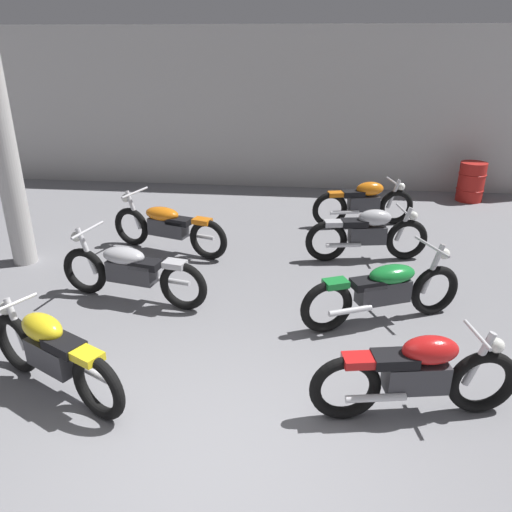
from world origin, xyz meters
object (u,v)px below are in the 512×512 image
object	(u,v)px
motorcycle_right_row_0	(417,374)
oil_drum	(471,182)
motorcycle_right_row_1	(384,290)
motorcycle_right_row_2	(368,233)
motorcycle_left_row_1	(131,270)
motorcycle_left_row_0	(52,353)
motorcycle_right_row_3	(364,202)
motorcycle_left_row_2	(167,226)
support_pillar	(7,163)

from	to	relation	value
motorcycle_right_row_0	oil_drum	bearing A→B (deg)	71.58
motorcycle_right_row_1	motorcycle_right_row_2	world-z (taller)	motorcycle_right_row_1
motorcycle_left_row_1	oil_drum	xyz separation A→B (m)	(5.81, 5.37, -0.03)
motorcycle_right_row_0	motorcycle_right_row_1	size ratio (longest dim) A/B	0.96
motorcycle_left_row_0	motorcycle_right_row_3	xyz separation A→B (m)	(3.45, 5.42, 0.00)
oil_drum	motorcycle_right_row_3	bearing A→B (deg)	-142.17
motorcycle_left_row_0	motorcycle_right_row_0	bearing A→B (deg)	0.79
motorcycle_right_row_0	motorcycle_right_row_2	distance (m)	3.69
motorcycle_right_row_2	motorcycle_right_row_3	distance (m)	1.69
motorcycle_left_row_0	motorcycle_left_row_2	bearing A→B (deg)	88.17
oil_drum	motorcycle_right_row_2	bearing A→B (deg)	-125.22
motorcycle_right_row_2	motorcycle_left_row_2	bearing A→B (deg)	-179.63
motorcycle_right_row_0	motorcycle_left_row_0	bearing A→B (deg)	-179.21
motorcycle_left_row_1	motorcycle_right_row_0	bearing A→B (deg)	-29.52
motorcycle_right_row_2	motorcycle_right_row_3	bearing A→B (deg)	87.29
support_pillar	motorcycle_left_row_2	xyz separation A→B (m)	(2.17, 0.68, -1.15)
oil_drum	motorcycle_left_row_0	bearing A→B (deg)	-128.89
motorcycle_right_row_3	support_pillar	bearing A→B (deg)	-156.55
oil_drum	support_pillar	bearing A→B (deg)	-151.64
motorcycle_right_row_1	oil_drum	size ratio (longest dim) A/B	2.39
oil_drum	motorcycle_left_row_1	bearing A→B (deg)	-137.24
motorcycle_right_row_1	motorcycle_right_row_2	bearing A→B (deg)	90.67
motorcycle_left_row_1	motorcycle_right_row_0	size ratio (longest dim) A/B	1.10
motorcycle_left_row_0	motorcycle_right_row_2	xyz separation A→B (m)	(3.37, 3.73, 0.00)
motorcycle_left_row_1	motorcycle_right_row_2	xyz separation A→B (m)	(3.27, 1.77, 0.01)
support_pillar	motorcycle_right_row_0	world-z (taller)	support_pillar
motorcycle_right_row_1	motorcycle_right_row_2	xyz separation A→B (m)	(-0.02, 1.97, 0.01)
motorcycle_left_row_1	motorcycle_right_row_3	world-z (taller)	motorcycle_left_row_1
motorcycle_left_row_1	oil_drum	bearing A→B (deg)	42.76
motorcycle_left_row_0	oil_drum	xyz separation A→B (m)	(5.92, 7.34, -0.03)
support_pillar	motorcycle_left_row_0	size ratio (longest dim) A/B	1.78
support_pillar	motorcycle_right_row_3	bearing A→B (deg)	23.45
motorcycle_left_row_1	motorcycle_left_row_2	bearing A→B (deg)	89.62
support_pillar	motorcycle_right_row_0	xyz separation A→B (m)	(5.54, -2.99, -1.14)
motorcycle_left_row_1	motorcycle_right_row_3	bearing A→B (deg)	45.96
motorcycle_left_row_0	motorcycle_left_row_1	distance (m)	1.97
support_pillar	oil_drum	distance (m)	9.13
motorcycle_right_row_2	motorcycle_right_row_1	bearing A→B (deg)	-89.33
motorcycle_left_row_0	motorcycle_right_row_3	bearing A→B (deg)	57.51
motorcycle_left_row_1	oil_drum	distance (m)	7.91
motorcycle_left_row_1	motorcycle_right_row_1	distance (m)	3.30
support_pillar	motorcycle_left_row_2	size ratio (longest dim) A/B	1.52
motorcycle_left_row_2	motorcycle_right_row_0	distance (m)	4.98
motorcycle_left_row_2	motorcycle_right_row_3	xyz separation A→B (m)	(3.33, 1.71, 0.01)
motorcycle_left_row_2	motorcycle_left_row_0	bearing A→B (deg)	-91.83
motorcycle_left_row_0	motorcycle_right_row_1	size ratio (longest dim) A/B	0.88
motorcycle_left_row_0	motorcycle_left_row_1	xyz separation A→B (m)	(0.11, 1.96, -0.01)
motorcycle_left_row_1	motorcycle_right_row_0	distance (m)	3.89
motorcycle_right_row_1	oil_drum	distance (m)	6.12
motorcycle_right_row_2	motorcycle_left_row_1	bearing A→B (deg)	-151.56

